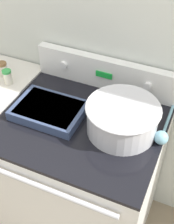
% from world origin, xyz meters
% --- Properties ---
extents(kitchen_wall, '(8.00, 0.05, 2.50)m').
position_xyz_m(kitchen_wall, '(0.00, 0.71, 1.25)').
color(kitchen_wall, silver).
rests_on(kitchen_wall, ground_plane).
extents(stove_range, '(0.78, 0.70, 0.92)m').
position_xyz_m(stove_range, '(0.00, 0.34, 0.46)').
color(stove_range, white).
rests_on(stove_range, ground_plane).
extents(control_panel, '(0.78, 0.07, 0.17)m').
position_xyz_m(control_panel, '(0.00, 0.65, 1.01)').
color(control_panel, white).
rests_on(control_panel, stove_range).
extents(mixing_bowl, '(0.34, 0.34, 0.15)m').
position_xyz_m(mixing_bowl, '(0.19, 0.36, 1.00)').
color(mixing_bowl, silver).
rests_on(mixing_bowl, stove_range).
extents(casserole_dish, '(0.34, 0.25, 0.05)m').
position_xyz_m(casserole_dish, '(-0.17, 0.33, 0.95)').
color(casserole_dish, '#38476B').
rests_on(casserole_dish, stove_range).
extents(ladle, '(0.06, 0.30, 0.06)m').
position_xyz_m(ladle, '(0.38, 0.38, 0.95)').
color(ladle, '#7AB2C6').
rests_on(ladle, stove_range).
extents(spice_jar_green_cap, '(0.05, 0.05, 0.08)m').
position_xyz_m(spice_jar_green_cap, '(-0.49, 0.44, 0.98)').
color(spice_jar_green_cap, beige).
rests_on(spice_jar_green_cap, side_counter).
extents(spice_jar_brown_cap, '(0.05, 0.05, 0.08)m').
position_xyz_m(spice_jar_brown_cap, '(-0.56, 0.50, 0.97)').
color(spice_jar_brown_cap, beige).
rests_on(spice_jar_brown_cap, side_counter).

